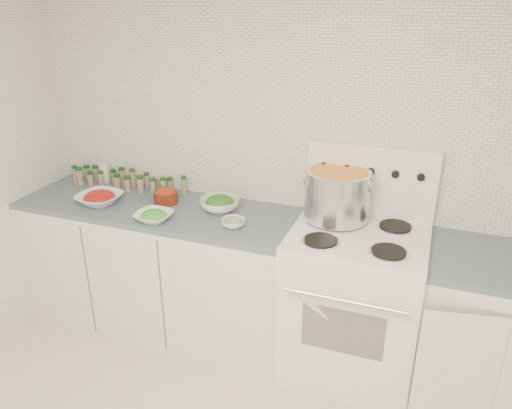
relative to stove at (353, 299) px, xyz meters
name	(u,v)px	position (x,y,z in m)	size (l,w,h in m)	color
room_walls	(173,194)	(-0.48, -1.19, 1.06)	(3.54, 3.04, 2.52)	white
counter_left	(162,266)	(-1.30, 0.00, -0.05)	(1.85, 0.62, 0.90)	white
stove	(353,299)	(0.00, 0.00, 0.00)	(0.76, 0.70, 1.36)	white
counter_right	(503,336)	(0.82, 0.00, -0.05)	(0.89, 0.70, 0.90)	white
stock_pot	(337,193)	(-0.17, 0.14, 0.61)	(0.40, 0.38, 0.29)	silver
bowl_tomato	(99,198)	(-1.68, -0.09, 0.44)	(0.30, 0.30, 0.09)	white
bowl_snowpea	(154,216)	(-1.21, -0.20, 0.43)	(0.23, 0.23, 0.07)	white
bowl_broccoli	(220,203)	(-0.90, 0.09, 0.45)	(0.30, 0.30, 0.10)	white
bowl_zucchini	(233,222)	(-0.73, -0.10, 0.43)	(0.18, 0.18, 0.06)	white
bowl_pepper	(166,196)	(-1.28, 0.08, 0.45)	(0.16, 0.16, 0.10)	#5E1E10
salt_canister	(105,173)	(-1.88, 0.26, 0.47)	(0.07, 0.07, 0.14)	white
tin_can	(161,184)	(-1.42, 0.26, 0.45)	(0.07, 0.07, 0.09)	#ABA490
spice_cluster	(121,180)	(-1.71, 0.20, 0.46)	(0.87, 0.16, 0.14)	gray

